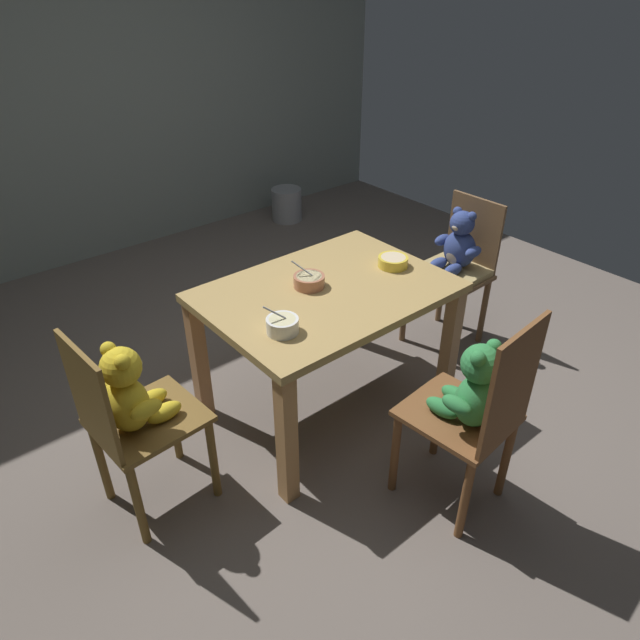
% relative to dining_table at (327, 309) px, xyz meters
% --- Properties ---
extents(ground_plane, '(5.20, 5.20, 0.04)m').
position_rel_dining_table_xyz_m(ground_plane, '(0.00, 0.00, -0.61)').
color(ground_plane, '#6A5F57').
extents(wall_rear, '(5.20, 0.08, 3.01)m').
position_rel_dining_table_xyz_m(wall_rear, '(0.00, 2.56, 0.91)').
color(wall_rear, gray).
rests_on(wall_rear, ground_plane).
extents(dining_table, '(1.13, 0.81, 0.70)m').
position_rel_dining_table_xyz_m(dining_table, '(0.00, 0.00, 0.00)').
color(dining_table, '#AB8A50').
rests_on(dining_table, ground_plane).
extents(teddy_chair_near_right, '(0.41, 0.39, 0.87)m').
position_rel_dining_table_xyz_m(teddy_chair_near_right, '(0.98, 0.01, -0.05)').
color(teddy_chair_near_right, brown).
rests_on(teddy_chair_near_right, ground_plane).
extents(teddy_chair_near_front, '(0.40, 0.44, 0.95)m').
position_rel_dining_table_xyz_m(teddy_chair_near_front, '(0.04, -0.83, -0.04)').
color(teddy_chair_near_front, brown).
rests_on(teddy_chair_near_front, ground_plane).
extents(teddy_chair_near_left, '(0.43, 0.40, 0.88)m').
position_rel_dining_table_xyz_m(teddy_chair_near_left, '(-0.99, -0.00, -0.04)').
color(teddy_chair_near_left, brown).
rests_on(teddy_chair_near_left, ground_plane).
extents(porridge_bowl_terracotta_center, '(0.15, 0.15, 0.13)m').
position_rel_dining_table_xyz_m(porridge_bowl_terracotta_center, '(-0.05, 0.07, 0.14)').
color(porridge_bowl_terracotta_center, '#B46F52').
rests_on(porridge_bowl_terracotta_center, dining_table).
extents(porridge_bowl_yellow_near_right, '(0.15, 0.15, 0.05)m').
position_rel_dining_table_xyz_m(porridge_bowl_yellow_near_right, '(0.40, -0.04, 0.14)').
color(porridge_bowl_yellow_near_right, yellow).
rests_on(porridge_bowl_yellow_near_right, dining_table).
extents(porridge_bowl_white_near_left, '(0.13, 0.13, 0.13)m').
position_rel_dining_table_xyz_m(porridge_bowl_white_near_left, '(-0.37, -0.16, 0.14)').
color(porridge_bowl_white_near_left, white).
rests_on(porridge_bowl_white_near_left, dining_table).
extents(metal_pail, '(0.26, 0.26, 0.28)m').
position_rel_dining_table_xyz_m(metal_pail, '(1.37, 2.15, -0.45)').
color(metal_pail, '#93969B').
rests_on(metal_pail, ground_plane).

